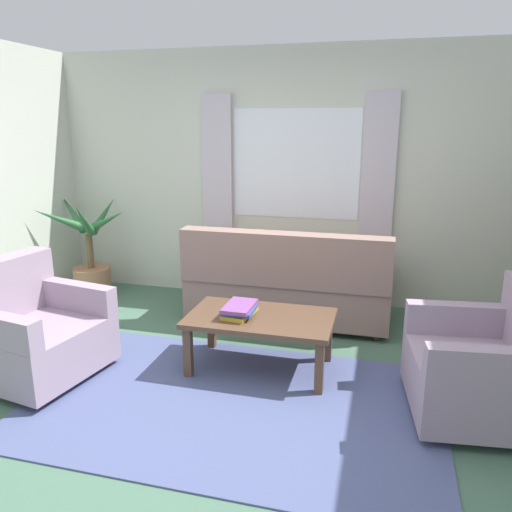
{
  "coord_description": "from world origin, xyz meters",
  "views": [
    {
      "loc": [
        0.92,
        -2.88,
        1.85
      ],
      "look_at": [
        -0.02,
        0.7,
        0.86
      ],
      "focal_mm": 34.93,
      "sensor_mm": 36.0,
      "label": 1
    }
  ],
  "objects_px": {
    "armchair_right": "(488,367)",
    "potted_plant": "(90,259)",
    "couch": "(288,284)",
    "book_stack_on_table": "(240,309)",
    "armchair_left": "(32,331)",
    "coffee_table": "(260,323)"
  },
  "relations": [
    {
      "from": "armchair_left",
      "to": "potted_plant",
      "type": "xyz_separation_m",
      "value": [
        -0.61,
        1.72,
        0.07
      ]
    },
    {
      "from": "couch",
      "to": "book_stack_on_table",
      "type": "distance_m",
      "value": 1.07
    },
    {
      "from": "armchair_right",
      "to": "potted_plant",
      "type": "bearing_deg",
      "value": -117.74
    },
    {
      "from": "potted_plant",
      "to": "coffee_table",
      "type": "bearing_deg",
      "value": -28.17
    },
    {
      "from": "coffee_table",
      "to": "book_stack_on_table",
      "type": "xyz_separation_m",
      "value": [
        -0.16,
        -0.03,
        0.1
      ]
    },
    {
      "from": "armchair_right",
      "to": "potted_plant",
      "type": "relative_size",
      "value": 0.82
    },
    {
      "from": "couch",
      "to": "potted_plant",
      "type": "xyz_separation_m",
      "value": [
        -2.25,
        0.17,
        0.05
      ]
    },
    {
      "from": "coffee_table",
      "to": "potted_plant",
      "type": "xyz_separation_m",
      "value": [
        -2.24,
        1.2,
        0.04
      ]
    },
    {
      "from": "armchair_right",
      "to": "coffee_table",
      "type": "relative_size",
      "value": 0.85
    },
    {
      "from": "book_stack_on_table",
      "to": "armchair_right",
      "type": "bearing_deg",
      "value": -7.86
    },
    {
      "from": "armchair_left",
      "to": "coffee_table",
      "type": "bearing_deg",
      "value": -62.4
    },
    {
      "from": "armchair_left",
      "to": "coffee_table",
      "type": "distance_m",
      "value": 1.7
    },
    {
      "from": "armchair_right",
      "to": "book_stack_on_table",
      "type": "relative_size",
      "value": 2.71
    },
    {
      "from": "book_stack_on_table",
      "to": "couch",
      "type": "bearing_deg",
      "value": 80.88
    },
    {
      "from": "couch",
      "to": "armchair_left",
      "type": "distance_m",
      "value": 2.25
    },
    {
      "from": "potted_plant",
      "to": "armchair_right",
      "type": "bearing_deg",
      "value": -21.04
    },
    {
      "from": "couch",
      "to": "armchair_right",
      "type": "bearing_deg",
      "value": 140.17
    },
    {
      "from": "potted_plant",
      "to": "book_stack_on_table",
      "type": "bearing_deg",
      "value": -30.46
    },
    {
      "from": "couch",
      "to": "armchair_left",
      "type": "bearing_deg",
      "value": 43.47
    },
    {
      "from": "book_stack_on_table",
      "to": "potted_plant",
      "type": "distance_m",
      "value": 2.41
    },
    {
      "from": "couch",
      "to": "armchair_left",
      "type": "height_order",
      "value": "couch"
    },
    {
      "from": "armchair_left",
      "to": "book_stack_on_table",
      "type": "bearing_deg",
      "value": -61.53
    }
  ]
}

